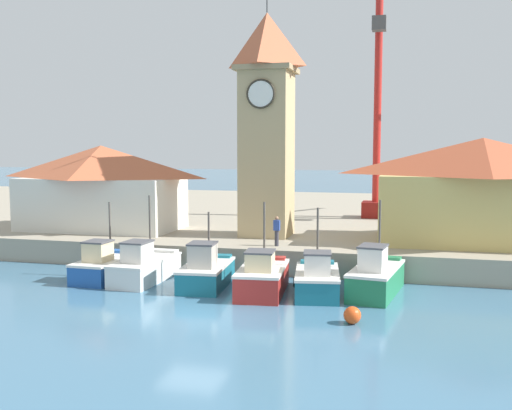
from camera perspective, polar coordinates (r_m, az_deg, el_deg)
The scene contains 14 objects.
ground_plane at distance 24.01m, azimuth -6.08°, elevation -10.69°, with size 300.00×300.00×0.00m, color teal.
quay_wharf at distance 50.91m, azimuth 5.22°, elevation -1.26°, with size 120.00×40.00×1.36m, color #9E937F.
fishing_boat_far_left at distance 31.47m, azimuth -14.18°, elevation -5.61°, with size 2.06×4.20×3.89m.
fishing_boat_left_outer at distance 30.61m, azimuth -10.57°, elevation -5.80°, with size 2.10×4.78×4.26m.
fishing_boat_left_inner at distance 29.01m, azimuth -4.78°, elevation -6.32°, with size 2.39×4.47×3.56m.
fishing_boat_mid_left at distance 27.60m, azimuth 0.61°, elevation -6.89°, with size 2.45×4.61×4.17m.
fishing_boat_center at distance 27.53m, azimuth 5.84°, elevation -7.05°, with size 2.57×4.43×3.93m.
fishing_boat_mid_right at distance 27.93m, azimuth 11.34°, elevation -6.73°, with size 2.50×4.97×4.28m.
clock_tower at distance 35.88m, azimuth 1.04°, elevation 8.26°, with size 3.35×3.35×14.78m.
warehouse_left at distance 40.15m, azimuth -14.48°, elevation 1.73°, with size 10.29×5.75×5.44m.
warehouse_right at distance 35.52m, azimuth 20.70°, elevation 1.39°, with size 11.34×6.76×5.85m.
port_crane_far at distance 46.32m, azimuth 11.46°, elevation 7.00°, with size 2.00×8.88×18.20m.
mooring_buoy at distance 23.39m, azimuth 9.16°, elevation -10.32°, with size 0.67×0.67×0.67m, color #E54C19.
dock_worker_near_tower at distance 32.36m, azimuth 1.99°, elevation -2.44°, with size 0.34×0.22×1.62m.
Camera 1 is at (8.18, -21.55, 6.71)m, focal length 42.00 mm.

